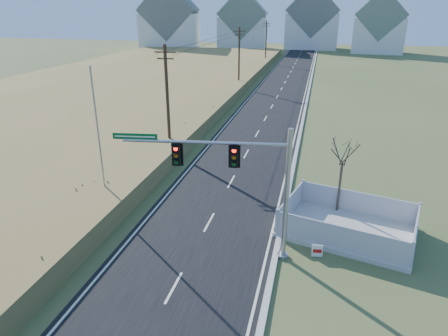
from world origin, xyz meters
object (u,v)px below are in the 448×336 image
flagpole (101,153)px  bare_tree (344,151)px  traffic_signal_mast (248,180)px  fence_enclosure (347,228)px  open_sign (317,251)px

flagpole → bare_tree: size_ratio=1.72×
traffic_signal_mast → fence_enclosure: 7.22m
fence_enclosure → flagpole: flagpole is taller
traffic_signal_mast → open_sign: 5.22m
traffic_signal_mast → flagpole: bearing=152.3°
traffic_signal_mast → flagpole: (-9.67, 3.49, -0.71)m
flagpole → bare_tree: (14.24, 2.07, 0.59)m
open_sign → flagpole: (-13.17, 2.83, 3.10)m
fence_enclosure → bare_tree: (-0.51, 2.18, 3.75)m
traffic_signal_mast → fence_enclosure: size_ratio=1.05×
fence_enclosure → open_sign: size_ratio=11.74×
traffic_signal_mast → open_sign: bearing=2.8°
open_sign → bare_tree: bearing=69.1°
bare_tree → open_sign: bearing=-102.3°
bare_tree → fence_enclosure: bearing=-76.9°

